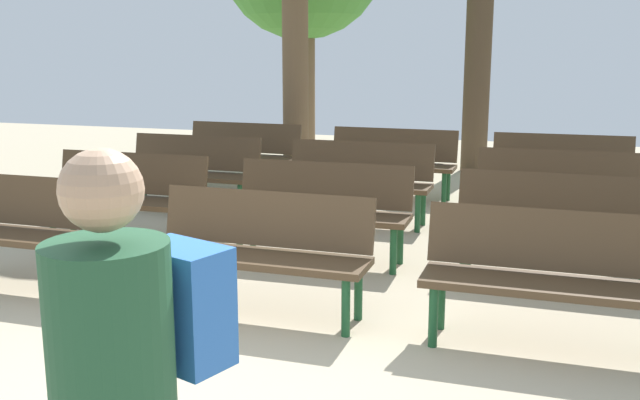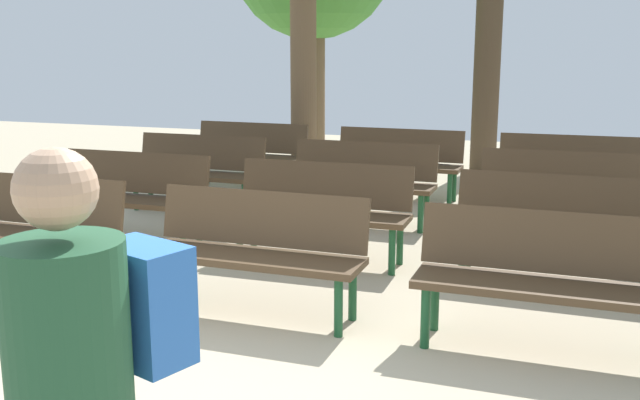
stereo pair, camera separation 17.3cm
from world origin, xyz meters
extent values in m
cube|color=#4C3823|center=(-1.97, 1.52, 0.43)|extent=(1.60, 0.44, 0.05)
cube|color=#4C3823|center=(-1.97, 1.72, 0.68)|extent=(1.60, 0.12, 0.40)
cylinder|color=#194C28|center=(-1.27, 1.36, 0.20)|extent=(0.06, 0.06, 0.40)
cylinder|color=#194C28|center=(-1.27, 1.68, 0.20)|extent=(0.06, 0.06, 0.40)
cube|color=#4C3823|center=(0.01, 1.52, 0.43)|extent=(1.60, 0.45, 0.05)
cube|color=#4C3823|center=(0.01, 1.72, 0.68)|extent=(1.60, 0.13, 0.40)
cylinder|color=#194C28|center=(-0.69, 1.36, 0.20)|extent=(0.06, 0.06, 0.40)
cylinder|color=#194C28|center=(0.71, 1.35, 0.20)|extent=(0.06, 0.06, 0.40)
cylinder|color=#194C28|center=(-0.69, 1.68, 0.20)|extent=(0.06, 0.06, 0.40)
cylinder|color=#194C28|center=(0.71, 1.67, 0.20)|extent=(0.06, 0.06, 0.40)
cube|color=#4C3823|center=(1.99, 1.51, 0.43)|extent=(1.60, 0.45, 0.05)
cube|color=#4C3823|center=(1.99, 1.71, 0.68)|extent=(1.60, 0.13, 0.40)
cylinder|color=#194C28|center=(1.29, 1.36, 0.20)|extent=(0.06, 0.06, 0.40)
cylinder|color=#194C28|center=(1.29, 1.68, 0.20)|extent=(0.06, 0.06, 0.40)
cube|color=#4C3823|center=(-1.97, 2.91, 0.43)|extent=(1.60, 0.45, 0.05)
cube|color=#4C3823|center=(-1.97, 3.11, 0.68)|extent=(1.60, 0.14, 0.40)
cylinder|color=#194C28|center=(-2.66, 2.75, 0.20)|extent=(0.06, 0.06, 0.40)
cylinder|color=#194C28|center=(-1.26, 2.76, 0.20)|extent=(0.06, 0.06, 0.40)
cylinder|color=#194C28|center=(-2.67, 3.07, 0.20)|extent=(0.06, 0.06, 0.40)
cylinder|color=#194C28|center=(-1.27, 3.08, 0.20)|extent=(0.06, 0.06, 0.40)
cube|color=#4C3823|center=(0.02, 2.92, 0.43)|extent=(1.61, 0.47, 0.05)
cube|color=#4C3823|center=(0.02, 3.12, 0.68)|extent=(1.60, 0.15, 0.40)
cylinder|color=#194C28|center=(-0.67, 2.75, 0.20)|extent=(0.06, 0.06, 0.40)
cylinder|color=#194C28|center=(0.72, 2.78, 0.20)|extent=(0.06, 0.06, 0.40)
cylinder|color=#194C28|center=(-0.68, 3.07, 0.20)|extent=(0.06, 0.06, 0.40)
cylinder|color=#194C28|center=(0.72, 3.10, 0.20)|extent=(0.06, 0.06, 0.40)
cube|color=#4C3823|center=(2.01, 2.94, 0.43)|extent=(1.60, 0.46, 0.05)
cube|color=#4C3823|center=(2.01, 3.14, 0.68)|extent=(1.60, 0.14, 0.40)
cylinder|color=#194C28|center=(1.31, 2.79, 0.20)|extent=(0.06, 0.06, 0.40)
cylinder|color=#194C28|center=(1.31, 3.11, 0.20)|extent=(0.06, 0.06, 0.40)
cube|color=#4C3823|center=(-2.02, 4.38, 0.43)|extent=(1.60, 0.45, 0.05)
cube|color=#4C3823|center=(-2.02, 4.58, 0.68)|extent=(1.60, 0.13, 0.40)
cylinder|color=#194C28|center=(-2.72, 4.22, 0.20)|extent=(0.06, 0.06, 0.40)
cylinder|color=#194C28|center=(-1.32, 4.23, 0.20)|extent=(0.06, 0.06, 0.40)
cylinder|color=#194C28|center=(-2.72, 4.54, 0.20)|extent=(0.06, 0.06, 0.40)
cylinder|color=#194C28|center=(-1.32, 4.55, 0.20)|extent=(0.06, 0.06, 0.40)
cube|color=#4C3823|center=(-0.03, 4.41, 0.43)|extent=(1.60, 0.44, 0.05)
cube|color=#4C3823|center=(-0.03, 4.61, 0.68)|extent=(1.60, 0.13, 0.40)
cylinder|color=#194C28|center=(-0.73, 4.26, 0.20)|extent=(0.06, 0.06, 0.40)
cylinder|color=#194C28|center=(0.67, 4.25, 0.20)|extent=(0.06, 0.06, 0.40)
cylinder|color=#194C28|center=(-0.73, 4.58, 0.20)|extent=(0.06, 0.06, 0.40)
cylinder|color=#194C28|center=(0.67, 4.57, 0.20)|extent=(0.06, 0.06, 0.40)
cube|color=#4C3823|center=(2.03, 4.37, 0.43)|extent=(1.61, 0.47, 0.05)
cube|color=#4C3823|center=(2.03, 4.57, 0.68)|extent=(1.60, 0.15, 0.40)
cylinder|color=#194C28|center=(1.34, 4.20, 0.20)|extent=(0.06, 0.06, 0.40)
cylinder|color=#194C28|center=(2.74, 4.23, 0.20)|extent=(0.06, 0.06, 0.40)
cylinder|color=#194C28|center=(1.33, 4.52, 0.20)|extent=(0.06, 0.06, 0.40)
cylinder|color=#194C28|center=(2.73, 4.55, 0.20)|extent=(0.06, 0.06, 0.40)
cube|color=#4C3823|center=(-2.03, 5.85, 0.43)|extent=(1.61, 0.47, 0.05)
cube|color=#4C3823|center=(-2.03, 6.05, 0.68)|extent=(1.60, 0.15, 0.40)
cylinder|color=#194C28|center=(-2.74, 5.70, 0.20)|extent=(0.06, 0.06, 0.40)
cylinder|color=#194C28|center=(-1.34, 5.68, 0.20)|extent=(0.06, 0.06, 0.40)
cylinder|color=#194C28|center=(-2.73, 6.02, 0.20)|extent=(0.06, 0.06, 0.40)
cylinder|color=#194C28|center=(-1.33, 6.00, 0.20)|extent=(0.06, 0.06, 0.40)
cube|color=#4C3823|center=(0.04, 5.79, 0.43)|extent=(1.60, 0.46, 0.05)
cube|color=#4C3823|center=(0.04, 5.99, 0.68)|extent=(1.60, 0.14, 0.40)
cylinder|color=#194C28|center=(-0.66, 5.64, 0.20)|extent=(0.06, 0.06, 0.40)
cylinder|color=#194C28|center=(0.74, 5.62, 0.20)|extent=(0.06, 0.06, 0.40)
cylinder|color=#194C28|center=(-0.66, 5.96, 0.20)|extent=(0.06, 0.06, 0.40)
cylinder|color=#194C28|center=(0.74, 5.94, 0.20)|extent=(0.06, 0.06, 0.40)
cube|color=#4C3823|center=(2.08, 5.80, 0.43)|extent=(1.61, 0.48, 0.05)
cube|color=#4C3823|center=(2.07, 6.00, 0.68)|extent=(1.60, 0.17, 0.40)
cylinder|color=#194C28|center=(1.38, 5.62, 0.20)|extent=(0.06, 0.06, 0.40)
cylinder|color=#194C28|center=(2.78, 5.65, 0.20)|extent=(0.06, 0.06, 0.40)
cylinder|color=#194C28|center=(1.37, 5.94, 0.20)|extent=(0.06, 0.06, 0.40)
cylinder|color=#194C28|center=(2.77, 5.97, 0.20)|extent=(0.06, 0.06, 0.40)
cylinder|color=brown|center=(-1.61, 6.92, 1.62)|extent=(0.37, 0.37, 3.23)
cylinder|color=#4C3A28|center=(0.81, 8.28, 1.68)|extent=(0.40, 0.40, 3.35)
cylinder|color=brown|center=(-2.19, 8.94, 1.27)|extent=(0.42, 0.42, 2.55)
cylinder|color=#235133|center=(0.84, -1.50, 1.12)|extent=(0.43, 0.43, 0.55)
sphere|color=tan|center=(0.84, -1.50, 1.54)|extent=(0.22, 0.22, 0.22)
cube|color=blue|center=(0.93, -1.25, 1.15)|extent=(0.32, 0.26, 0.36)
camera|label=1|loc=(1.94, -3.08, 1.91)|focal=41.11mm
camera|label=2|loc=(2.10, -3.03, 1.91)|focal=41.11mm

